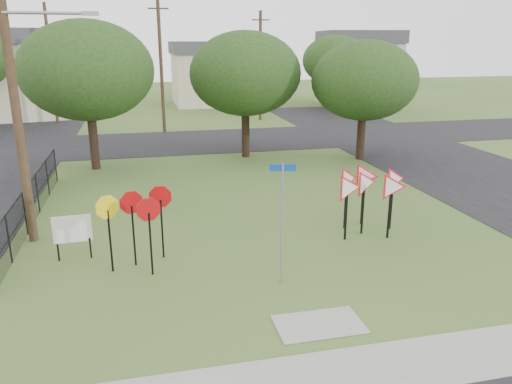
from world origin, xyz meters
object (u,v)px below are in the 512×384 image
stop_sign_cluster (138,211)px  info_board (72,230)px  street_name_sign (282,217)px  yield_sign_cluster (368,185)px

stop_sign_cluster → info_board: (-1.91, 0.97, -0.77)m
street_name_sign → info_board: size_ratio=2.39×
street_name_sign → yield_sign_cluster: (3.80, 2.91, -0.20)m
street_name_sign → stop_sign_cluster: (-3.65, 1.84, -0.17)m
yield_sign_cluster → stop_sign_cluster: bearing=-171.8°
street_name_sign → info_board: 6.30m
street_name_sign → info_board: street_name_sign is taller
street_name_sign → yield_sign_cluster: street_name_sign is taller
street_name_sign → info_board: (-5.56, 2.81, -0.94)m
street_name_sign → yield_sign_cluster: bearing=37.5°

